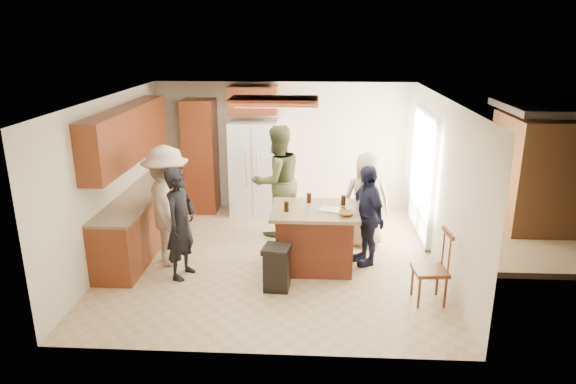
# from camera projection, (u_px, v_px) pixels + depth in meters

# --- Properties ---
(room_shell) EXTENTS (8.00, 5.20, 5.00)m
(room_shell) POSITION_uv_depth(u_px,v_px,m) (525.00, 181.00, 9.15)
(room_shell) COLOR tan
(room_shell) RESTS_ON ground
(person_front_left) EXTENTS (0.58, 0.69, 1.62)m
(person_front_left) POSITION_uv_depth(u_px,v_px,m) (181.00, 224.00, 7.27)
(person_front_left) COLOR black
(person_front_left) RESTS_ON ground
(person_behind_left) EXTENTS (1.10, 1.01, 1.93)m
(person_behind_left) POSITION_uv_depth(u_px,v_px,m) (277.00, 181.00, 8.78)
(person_behind_left) COLOR #3F4427
(person_behind_left) RESTS_ON ground
(person_behind_right) EXTENTS (0.78, 0.51, 1.58)m
(person_behind_right) POSITION_uv_depth(u_px,v_px,m) (366.00, 199.00, 8.38)
(person_behind_right) COLOR tan
(person_behind_right) RESTS_ON ground
(person_side_right) EXTENTS (0.77, 1.02, 1.55)m
(person_side_right) POSITION_uv_depth(u_px,v_px,m) (367.00, 215.00, 7.72)
(person_side_right) COLOR #1A1D35
(person_side_right) RESTS_ON ground
(person_counter) EXTENTS (0.92, 1.30, 1.84)m
(person_counter) POSITION_uv_depth(u_px,v_px,m) (168.00, 206.00, 7.65)
(person_counter) COLOR tan
(person_counter) RESTS_ON ground
(left_cabinetry) EXTENTS (0.64, 3.00, 2.30)m
(left_cabinetry) POSITION_uv_depth(u_px,v_px,m) (138.00, 191.00, 8.29)
(left_cabinetry) COLOR maroon
(left_cabinetry) RESTS_ON ground
(back_wall_units) EXTENTS (1.80, 0.60, 2.45)m
(back_wall_units) POSITION_uv_depth(u_px,v_px,m) (214.00, 142.00, 9.83)
(back_wall_units) COLOR maroon
(back_wall_units) RESTS_ON ground
(refrigerator) EXTENTS (0.90, 0.76, 1.80)m
(refrigerator) POSITION_uv_depth(u_px,v_px,m) (254.00, 168.00, 9.85)
(refrigerator) COLOR white
(refrigerator) RESTS_ON ground
(kitchen_island) EXTENTS (1.28, 1.03, 0.93)m
(kitchen_island) POSITION_uv_depth(u_px,v_px,m) (314.00, 238.00, 7.66)
(kitchen_island) COLOR #9C4228
(kitchen_island) RESTS_ON ground
(island_items) EXTENTS (1.02, 0.69, 0.15)m
(island_items) POSITION_uv_depth(u_px,v_px,m) (331.00, 208.00, 7.43)
(island_items) COLOR silver
(island_items) RESTS_ON kitchen_island
(trash_bin) EXTENTS (0.42, 0.42, 0.63)m
(trash_bin) POSITION_uv_depth(u_px,v_px,m) (277.00, 267.00, 7.04)
(trash_bin) COLOR black
(trash_bin) RESTS_ON ground
(spindle_chair) EXTENTS (0.45, 0.45, 0.99)m
(spindle_chair) POSITION_uv_depth(u_px,v_px,m) (432.00, 270.00, 6.67)
(spindle_chair) COLOR maroon
(spindle_chair) RESTS_ON ground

